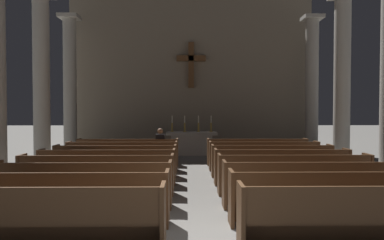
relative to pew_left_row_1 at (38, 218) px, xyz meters
The scene contains 27 objects.
pew_left_row_1 is the anchor object (origin of this frame).
pew_left_row_2 1.14m from the pew_left_row_1, 90.00° to the left, with size 3.56×0.50×0.95m.
pew_left_row_3 2.28m from the pew_left_row_1, 90.00° to the left, with size 3.56×0.50×0.95m.
pew_left_row_4 3.42m from the pew_left_row_1, 90.00° to the left, with size 3.56×0.50×0.95m.
pew_left_row_5 4.56m from the pew_left_row_1, 90.00° to the left, with size 3.56×0.50×0.95m.
pew_left_row_6 5.70m from the pew_left_row_1, 90.00° to the left, with size 3.56×0.50×0.95m.
pew_left_row_7 6.84m from the pew_left_row_1, 90.00° to the left, with size 3.56×0.50×0.95m.
pew_left_row_8 7.99m from the pew_left_row_1, 90.00° to the left, with size 3.56×0.50×0.95m.
pew_right_row_1 4.60m from the pew_left_row_1, ahead, with size 3.56×0.50×0.95m.
pew_right_row_2 4.74m from the pew_left_row_1, 13.92° to the left, with size 3.56×0.50×0.95m.
pew_right_row_3 5.14m from the pew_left_row_1, 26.37° to the left, with size 3.56×0.50×0.95m.
pew_right_row_4 5.73m from the pew_left_row_1, 36.64° to the left, with size 3.56×0.50×0.95m.
pew_right_row_5 6.48m from the pew_left_row_1, 44.76° to the left, with size 3.56×0.50×0.95m.
pew_right_row_6 7.33m from the pew_left_row_1, 51.11° to the left, with size 3.56×0.50×0.95m.
pew_right_row_7 8.25m from the pew_left_row_1, 56.09° to the left, with size 3.56×0.50×0.95m.
pew_right_row_8 9.22m from the pew_left_row_1, 60.05° to the left, with size 3.56×0.50×0.95m.
column_left_third 9.02m from the pew_left_row_1, 110.82° to the left, with size 0.87×0.87×6.14m.
column_right_third 11.44m from the pew_left_row_1, 46.51° to the left, with size 0.87×0.87×6.14m.
column_left_fourth 12.00m from the pew_left_row_1, 105.21° to the left, with size 0.87×0.87×6.14m.
column_right_fourth 13.91m from the pew_left_row_1, 55.85° to the left, with size 0.87×0.87×6.14m.
altar 11.17m from the pew_left_row_1, 78.11° to the left, with size 2.20×0.90×1.01m.
candlestick_outer_left 11.05m from the pew_left_row_1, 82.44° to the left, with size 0.16×0.16×0.71m.
candlestick_inner_left 11.14m from the pew_left_row_1, 79.63° to the left, with size 0.16×0.16×0.71m.
candlestick_inner_right 11.26m from the pew_left_row_1, 76.61° to the left, with size 0.16×0.16×0.71m.
candlestick_outer_right 11.40m from the pew_left_row_1, 73.92° to the left, with size 0.16×0.16×0.71m.
apse_with_cross 13.53m from the pew_left_row_1, 79.91° to the left, with size 11.68×0.51×7.46m.
lone_worshipper 8.11m from the pew_left_row_1, 81.86° to the left, with size 0.32×0.43×1.32m.
Camera 1 is at (-0.22, -5.21, 2.00)m, focal length 34.66 mm.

